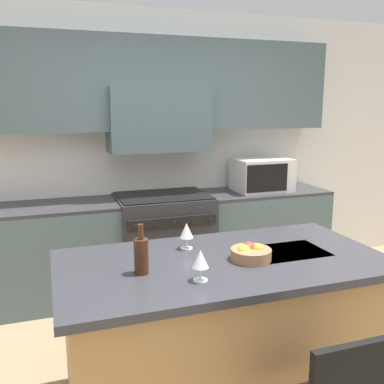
# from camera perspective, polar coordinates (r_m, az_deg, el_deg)

# --- Properties ---
(back_cabinetry) EXTENTS (10.00, 0.46, 2.70)m
(back_cabinetry) POSITION_cam_1_polar(r_m,az_deg,el_deg) (4.27, -4.96, 8.90)
(back_cabinetry) COLOR silver
(back_cabinetry) RESTS_ON ground_plane
(back_counter) EXTENTS (3.46, 0.62, 0.91)m
(back_counter) POSITION_cam_1_polar(r_m,az_deg,el_deg) (4.24, -3.86, -6.78)
(back_counter) COLOR #4C6066
(back_counter) RESTS_ON ground_plane
(range_stove) EXTENTS (0.89, 0.70, 0.94)m
(range_stove) POSITION_cam_1_polar(r_m,az_deg,el_deg) (4.21, -3.79, -6.68)
(range_stove) COLOR #2D2D33
(range_stove) RESTS_ON ground_plane
(microwave) EXTENTS (0.57, 0.42, 0.33)m
(microwave) POSITION_cam_1_polar(r_m,az_deg,el_deg) (4.47, 9.31, 2.29)
(microwave) COLOR silver
(microwave) RESTS_ON back_counter
(kitchen_island) EXTENTS (1.89, 0.98, 0.92)m
(kitchen_island) POSITION_cam_1_polar(r_m,az_deg,el_deg) (2.68, 4.13, -18.09)
(kitchen_island) COLOR #B7844C
(kitchen_island) RESTS_ON ground_plane
(wine_bottle) EXTENTS (0.08, 0.08, 0.27)m
(wine_bottle) POSITION_cam_1_polar(r_m,az_deg,el_deg) (2.26, -6.78, -8.34)
(wine_bottle) COLOR #422314
(wine_bottle) RESTS_ON kitchen_island
(wine_glass_near) EXTENTS (0.08, 0.08, 0.16)m
(wine_glass_near) POSITION_cam_1_polar(r_m,az_deg,el_deg) (2.15, 1.13, -9.06)
(wine_glass_near) COLOR white
(wine_glass_near) RESTS_ON kitchen_island
(wine_glass_far) EXTENTS (0.08, 0.08, 0.16)m
(wine_glass_far) POSITION_cam_1_polar(r_m,az_deg,el_deg) (2.62, -0.74, -5.29)
(wine_glass_far) COLOR white
(wine_glass_far) RESTS_ON kitchen_island
(fruit_bowl) EXTENTS (0.23, 0.23, 0.10)m
(fruit_bowl) POSITION_cam_1_polar(r_m,az_deg,el_deg) (2.48, 7.80, -8.06)
(fruit_bowl) COLOR #996B47
(fruit_bowl) RESTS_ON kitchen_island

